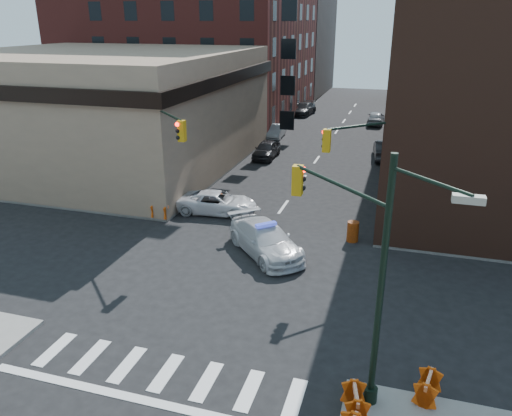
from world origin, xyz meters
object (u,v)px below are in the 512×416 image
Objects in this scene: pedestrian_b at (119,193)px; barricade_se_a at (427,388)px; police_car at (265,240)px; pickup at (217,203)px; pedestrian_a at (121,184)px; barricade_nw_a at (161,211)px; barrel_bank at (219,201)px; parked_car_enear at (384,150)px; barrel_road at (353,232)px; parked_car_wnear at (267,149)px; parked_car_wfar at (276,131)px.

pedestrian_b is 22.64m from barricade_se_a.
police_car is 6.48m from pickup.
pedestrian_a is 1.72× the size of barricade_nw_a.
parked_car_enear is at bearing 58.33° from barrel_bank.
pickup is at bearing 167.89° from barrel_road.
pedestrian_a is (-16.13, -15.89, 0.34)m from parked_car_enear.
pickup is 18.63m from parked_car_enear.
barrel_road is at bearing 5.17° from barricade_nw_a.
police_car reaches higher than pickup.
pickup is 13.56m from parked_car_wnear.
police_car is at bearing -145.14° from barrel_road.
parked_car_wnear reaches higher than parked_car_wfar.
parked_car_wfar is (-1.19, 7.86, -0.08)m from parked_car_wnear.
pickup reaches higher than barrel_bank.
barrel_road reaches higher than barricade_nw_a.
barricade_nw_a is at bearing -6.12° from pedestrian_a.
barricade_se_a is at bearing -143.59° from pickup.
police_car is 1.36× the size of parked_car_wfar.
parked_car_wfar is 0.83× the size of parked_car_enear.
parked_car_wfar is at bearing 114.01° from barrel_road.
parked_car_enear is at bearing 26.39° from pedestrian_b.
pickup is 4.33× the size of barricade_se_a.
pedestrian_b is 1.71× the size of barrel_bank.
police_car reaches higher than barricade_se_a.
barrel_bank is at bearing 86.76° from police_car.
parked_car_enear reaches higher than barricade_se_a.
pedestrian_b reaches higher than parked_car_enear.
barrel_road is at bearing 81.15° from parked_car_enear.
pedestrian_a reaches higher than barricade_nw_a.
barricade_nw_a is (-1.00, -23.55, -0.08)m from parked_car_wfar.
barrel_road is (15.02, -1.11, -0.37)m from pedestrian_b.
police_car is 4.83× the size of barricade_se_a.
pedestrian_b is 15.06m from barrel_road.
barrel_bank is at bearing 8.52° from pickup.
pedestrian_a is at bearing 172.14° from barrel_road.
police_car is 12.42m from pedestrian_a.
pedestrian_b is 6.45m from barrel_bank.
pedestrian_a is 2.18× the size of barrel_bank.
barrel_bank is (6.69, 0.60, -0.69)m from pedestrian_a.
parked_car_enear is at bearing 60.45° from barricade_nw_a.
parked_car_wnear is 2.19× the size of pedestrian_a.
parked_car_wfar is at bearing 94.36° from barrel_bank.
barricade_nw_a is at bearing -95.59° from parked_car_wfar.
barrel_road is 0.99× the size of barricade_se_a.
parked_car_enear is 3.12× the size of pedestrian_b.
parked_car_wfar is at bearing 91.23° from barricade_nw_a.
barricade_se_a is at bearing -55.29° from pedestrian_b.
barrel_road is at bearing -25.05° from pedestrian_b.
parked_car_enear reaches higher than parked_car_wnear.
barricade_nw_a is (4.13, -2.44, -0.56)m from pedestrian_a.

